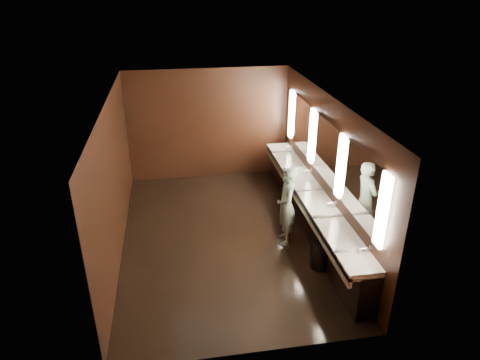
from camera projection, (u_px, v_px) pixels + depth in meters
name	position (u px, v px, depth m)	size (l,w,h in m)	color
floor	(225.00, 236.00, 8.65)	(6.00, 6.00, 0.00)	black
ceiling	(222.00, 101.00, 7.44)	(4.00, 6.00, 0.02)	#2D2D2B
wall_back	(208.00, 125.00, 10.72)	(4.00, 0.02, 2.80)	black
wall_front	(254.00, 271.00, 5.37)	(4.00, 0.02, 2.80)	black
wall_left	(114.00, 181.00, 7.75)	(0.02, 6.00, 2.80)	black
wall_right	(325.00, 167.00, 8.34)	(0.02, 6.00, 2.80)	black
sink_counter	(311.00, 208.00, 8.70)	(0.55, 5.40, 1.01)	black
mirror_band	(326.00, 150.00, 8.19)	(0.06, 5.03, 1.15)	#FFECCE
person	(287.00, 206.00, 8.17)	(0.57, 0.38, 1.58)	#94D6DC
trash_bin	(321.00, 254.00, 7.63)	(0.36, 0.36, 0.55)	black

